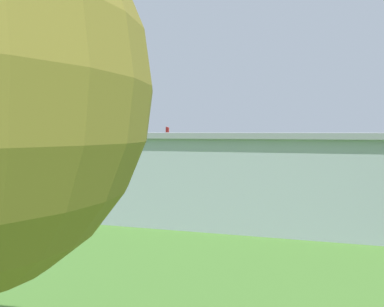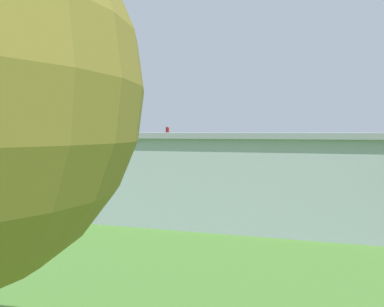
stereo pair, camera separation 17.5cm
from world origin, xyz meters
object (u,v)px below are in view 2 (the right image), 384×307
Objects in this scene: car_black at (118,174)px; car_silver at (20,172)px; biplane at (161,140)px; person_beside_truck at (290,176)px; car_red at (71,173)px; person_walking_on_apron at (214,173)px; windsock at (109,137)px; person_near_hangar_door at (157,171)px; hangar at (229,172)px; person_at_fence_line at (156,173)px.

car_silver is at bearing 7.57° from car_black.
biplane reaches higher than person_beside_truck.
person_walking_on_apron reaches higher than car_red.
windsock is (2.90, -14.96, 4.48)m from car_red.
person_near_hangar_door is at bearing 91.71° from biplane.
hangar is 17.10× the size of person_at_fence_line.
person_beside_truck is 0.93× the size of person_walking_on_apron.
person_at_fence_line is (-4.28, -2.00, 0.06)m from car_black.
car_silver is 17.52m from windsock.
person_near_hangar_door is (-0.06, 1.96, -4.13)m from biplane.
person_walking_on_apron is at bearing 163.35° from biplane.
hangar is at bearing 129.02° from person_at_fence_line.
windsock is at bearing -26.12° from person_walking_on_apron.
person_near_hangar_door is at bearing 142.57° from windsock.
car_black reaches higher than car_red.
car_red is at bearing 1.94° from car_black.
person_walking_on_apron is at bearing 153.88° from windsock.
windsock is at bearing -56.80° from car_black.
windsock is at bearing -42.46° from person_at_fence_line.
windsock is (12.68, -7.79, 0.40)m from biplane.
person_near_hangar_door is (13.84, -18.60, -2.27)m from hangar.
biplane reaches higher than windsock.
hangar is 17.50× the size of person_walking_on_apron.
person_near_hangar_door is 16.67m from windsock.
person_beside_truck is at bearing 179.38° from person_near_hangar_door.
person_walking_on_apron is (-11.27, -4.48, 0.03)m from car_black.
person_at_fence_line reaches higher than car_silver.
car_black is at bearing 66.35° from biplane.
person_beside_truck is at bearing -166.96° from car_black.
car_silver is 25.48m from person_walking_on_apron.
car_red is at bearing -29.50° from hangar.
windsock is (12.74, -9.75, 4.53)m from person_near_hangar_door.
hangar reaches higher than person_beside_truck.
car_red is 18.62m from person_walking_on_apron.
person_near_hangar_door is 8.19m from person_walking_on_apron.
windsock is at bearing -79.02° from car_red.
person_at_fence_line is at bearing 104.03° from biplane.
hangar reaches higher than person_at_fence_line.
car_black is 3.12× the size of person_near_hangar_door.
person_walking_on_apron is at bearing 1.90° from person_beside_truck.
person_beside_truck is (-27.42, -5.02, -0.02)m from car_red.
car_red is 2.49× the size of person_at_fence_line.
person_walking_on_apron is (-7.00, -2.48, -0.02)m from person_at_fence_line.
person_beside_truck is at bearing -178.10° from person_walking_on_apron.
biplane is 1.57× the size of car_silver.
person_at_fence_line is (-1.24, 4.94, -4.02)m from biplane.
car_silver reaches higher than person_beside_truck.
person_at_fence_line is at bearing 19.52° from person_walking_on_apron.
car_silver is (13.42, 1.78, 0.02)m from car_black.
biplane is at bearing -16.65° from person_walking_on_apron.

